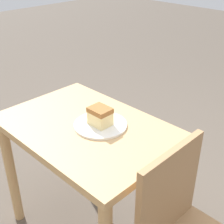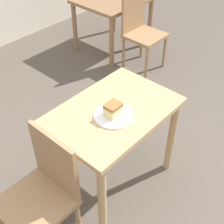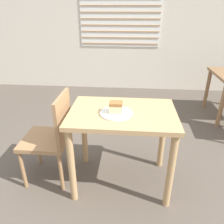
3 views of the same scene
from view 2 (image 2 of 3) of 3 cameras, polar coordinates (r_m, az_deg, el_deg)
name	(u,v)px [view 2 (image 2 of 3)]	position (r m, az deg, el deg)	size (l,w,h in m)	color
ground_plane	(123,202)	(2.63, 1.97, -16.09)	(14.00, 14.00, 0.00)	brown
dining_table_near	(113,124)	(2.30, 0.25, -2.23)	(0.93, 0.64, 0.78)	tan
dining_table_far	(113,6)	(4.37, 0.17, 18.81)	(0.90, 0.78, 0.70)	olive
chair_near_window	(43,192)	(2.13, -12.49, -14.01)	(0.43, 0.43, 0.90)	#9E754C
chair_far_corner	(141,30)	(3.96, 5.29, 14.73)	(0.43, 0.43, 0.90)	#9E754C
plate	(114,116)	(2.14, 0.29, -0.66)	(0.28, 0.28, 0.01)	white
cake_slice	(113,110)	(2.11, 0.19, 0.45)	(0.11, 0.09, 0.09)	beige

